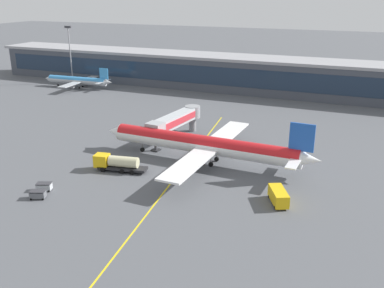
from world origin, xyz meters
name	(u,v)px	position (x,y,z in m)	size (l,w,h in m)	color
ground_plane	(173,173)	(0.00, 0.00, 0.00)	(700.00, 700.00, 0.00)	#515459
apron_lead_in_line	(181,170)	(0.83, 2.00, 0.00)	(0.30, 80.00, 0.01)	yellow
terminal_building	(259,75)	(-2.73, 78.32, 6.15)	(217.51, 16.81, 12.26)	#424751
main_airliner	(204,145)	(3.70, 7.67, 3.99)	(48.34, 38.66, 11.14)	white
jet_bridge	(177,120)	(-7.88, 19.02, 4.99)	(6.09, 20.46, 6.69)	#B2B7BC
fuel_tanker	(117,163)	(-10.94, -3.40, 1.75)	(11.07, 4.34, 3.25)	#232326
lavatory_truck	(279,196)	(22.21, -5.16, 1.42)	(4.66, 6.22, 2.50)	yellow
baggage_cart_0	(38,194)	(-17.24, -19.36, 0.78)	(3.03, 2.39, 1.48)	#595B60
baggage_cart_1	(44,186)	(-18.39, -16.38, 0.78)	(3.03, 2.39, 1.48)	#B2B7BC
commuter_jet_far	(78,80)	(-66.86, 59.26, 2.77)	(29.04, 23.02, 7.93)	#B2B7BC
apron_light_mast_0	(70,50)	(-74.64, 66.36, 12.86)	(2.80, 0.50, 21.80)	gray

